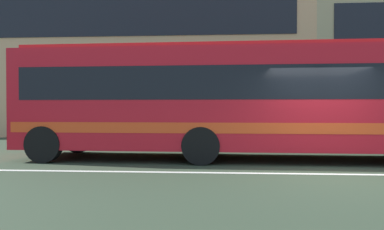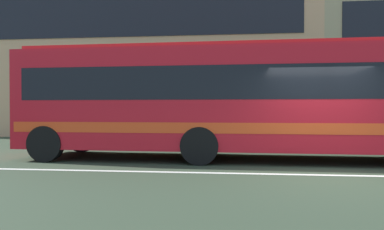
% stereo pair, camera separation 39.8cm
% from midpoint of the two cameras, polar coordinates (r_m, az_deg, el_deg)
% --- Properties ---
extents(ground_plane, '(160.00, 160.00, 0.00)m').
position_cam_midpoint_polar(ground_plane, '(8.48, 22.95, -9.02)').
color(ground_plane, '#2F3D2B').
extents(lane_centre_line, '(60.00, 0.16, 0.01)m').
position_cam_midpoint_polar(lane_centre_line, '(8.48, 22.95, -9.00)').
color(lane_centre_line, silver).
rests_on(lane_centre_line, ground_plane).
extents(hedge_row_far, '(12.54, 1.10, 1.12)m').
position_cam_midpoint_polar(hedge_row_far, '(13.95, 13.94, -2.80)').
color(hedge_row_far, '#376B31').
rests_on(hedge_row_far, ground_plane).
extents(apartment_block_left, '(24.10, 9.40, 10.77)m').
position_cam_midpoint_polar(apartment_block_left, '(23.68, -12.18, 10.43)').
color(apartment_block_left, tan).
rests_on(apartment_block_left, ground_plane).
extents(transit_bus, '(12.18, 2.84, 3.24)m').
position_cam_midpoint_polar(transit_bus, '(10.25, 7.27, 2.77)').
color(transit_bus, red).
rests_on(transit_bus, ground_plane).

